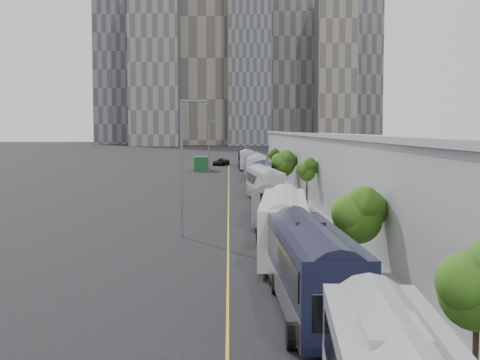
{
  "coord_description": "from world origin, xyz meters",
  "views": [
    {
      "loc": [
        -1.43,
        -6.97,
        7.59
      ],
      "look_at": [
        -0.45,
        53.23,
        3.0
      ],
      "focal_mm": 50.0,
      "sensor_mm": 36.0,
      "label": 1
    }
  ],
  "objects_px": {
    "bus_8": "(247,161)",
    "street_lamp_near": "(184,159)",
    "street_lamp_far": "(210,144)",
    "suv": "(221,162)",
    "shipping_container": "(202,164)",
    "bus_2": "(284,230)",
    "bus_9": "(246,158)",
    "bus_5": "(262,179)",
    "bus_1": "(311,276)",
    "bus_7": "(254,165)",
    "bus_6": "(257,170)",
    "bus_3": "(269,204)",
    "bus_4": "(264,187)"
  },
  "relations": [
    {
      "from": "bus_8",
      "to": "street_lamp_near",
      "type": "bearing_deg",
      "value": -94.07
    },
    {
      "from": "bus_8",
      "to": "street_lamp_far",
      "type": "distance_m",
      "value": 18.93
    },
    {
      "from": "suv",
      "to": "shipping_container",
      "type": "bearing_deg",
      "value": -83.39
    },
    {
      "from": "bus_2",
      "to": "bus_9",
      "type": "bearing_deg",
      "value": 94.82
    },
    {
      "from": "street_lamp_near",
      "to": "bus_5",
      "type": "bearing_deg",
      "value": 78.26
    },
    {
      "from": "street_lamp_near",
      "to": "street_lamp_far",
      "type": "distance_m",
      "value": 61.94
    },
    {
      "from": "bus_1",
      "to": "bus_5",
      "type": "bearing_deg",
      "value": 87.77
    },
    {
      "from": "bus_7",
      "to": "suv",
      "type": "relative_size",
      "value": 2.36
    },
    {
      "from": "bus_6",
      "to": "street_lamp_far",
      "type": "bearing_deg",
      "value": 125.51
    },
    {
      "from": "bus_3",
      "to": "bus_4",
      "type": "bearing_deg",
      "value": 92.94
    },
    {
      "from": "bus_2",
      "to": "suv",
      "type": "xyz_separation_m",
      "value": [
        -4.97,
        100.01,
        -0.86
      ]
    },
    {
      "from": "bus_6",
      "to": "shipping_container",
      "type": "distance_m",
      "value": 26.12
    },
    {
      "from": "bus_6",
      "to": "shipping_container",
      "type": "relative_size",
      "value": 2.11
    },
    {
      "from": "bus_2",
      "to": "bus_8",
      "type": "xyz_separation_m",
      "value": [
        0.05,
        86.68,
        -0.04
      ]
    },
    {
      "from": "street_lamp_near",
      "to": "shipping_container",
      "type": "relative_size",
      "value": 1.55
    },
    {
      "from": "bus_4",
      "to": "shipping_container",
      "type": "height_order",
      "value": "bus_4"
    },
    {
      "from": "bus_9",
      "to": "bus_2",
      "type": "bearing_deg",
      "value": -87.34
    },
    {
      "from": "bus_9",
      "to": "shipping_container",
      "type": "bearing_deg",
      "value": -111.53
    },
    {
      "from": "bus_4",
      "to": "bus_9",
      "type": "bearing_deg",
      "value": 85.56
    },
    {
      "from": "bus_8",
      "to": "street_lamp_far",
      "type": "xyz_separation_m",
      "value": [
        -6.4,
        -17.45,
        3.59
      ]
    },
    {
      "from": "street_lamp_near",
      "to": "bus_3",
      "type": "bearing_deg",
      "value": 50.54
    },
    {
      "from": "bus_7",
      "to": "bus_8",
      "type": "height_order",
      "value": "bus_8"
    },
    {
      "from": "bus_4",
      "to": "bus_8",
      "type": "relative_size",
      "value": 0.99
    },
    {
      "from": "bus_4",
      "to": "bus_7",
      "type": "bearing_deg",
      "value": 84.83
    },
    {
      "from": "bus_8",
      "to": "street_lamp_far",
      "type": "height_order",
      "value": "street_lamp_far"
    },
    {
      "from": "bus_8",
      "to": "bus_3",
      "type": "bearing_deg",
      "value": -89.45
    },
    {
      "from": "bus_7",
      "to": "shipping_container",
      "type": "bearing_deg",
      "value": 136.52
    },
    {
      "from": "bus_5",
      "to": "bus_9",
      "type": "xyz_separation_m",
      "value": [
        -0.51,
        59.38,
        0.13
      ]
    },
    {
      "from": "bus_8",
      "to": "suv",
      "type": "relative_size",
      "value": 2.37
    },
    {
      "from": "bus_5",
      "to": "bus_8",
      "type": "xyz_separation_m",
      "value": [
        -0.69,
        45.01,
        0.06
      ]
    },
    {
      "from": "bus_3",
      "to": "shipping_container",
      "type": "relative_size",
      "value": 1.96
    },
    {
      "from": "bus_5",
      "to": "street_lamp_near",
      "type": "bearing_deg",
      "value": -97.74
    },
    {
      "from": "bus_4",
      "to": "bus_5",
      "type": "bearing_deg",
      "value": 83.84
    },
    {
      "from": "bus_1",
      "to": "bus_5",
      "type": "height_order",
      "value": "bus_1"
    },
    {
      "from": "bus_9",
      "to": "street_lamp_far",
      "type": "height_order",
      "value": "street_lamp_far"
    },
    {
      "from": "bus_6",
      "to": "bus_3",
      "type": "bearing_deg",
      "value": -87.75
    },
    {
      "from": "bus_5",
      "to": "street_lamp_near",
      "type": "xyz_separation_m",
      "value": [
        -7.14,
        -34.38,
        4.01
      ]
    },
    {
      "from": "bus_3",
      "to": "bus_5",
      "type": "relative_size",
      "value": 0.99
    },
    {
      "from": "bus_8",
      "to": "bus_1",
      "type": "bearing_deg",
      "value": -89.39
    },
    {
      "from": "bus_6",
      "to": "bus_1",
      "type": "bearing_deg",
      "value": -87.27
    },
    {
      "from": "bus_6",
      "to": "bus_8",
      "type": "xyz_separation_m",
      "value": [
        -0.75,
        28.79,
        -0.04
      ]
    },
    {
      "from": "suv",
      "to": "street_lamp_far",
      "type": "bearing_deg",
      "value": -75.58
    },
    {
      "from": "suv",
      "to": "bus_5",
      "type": "bearing_deg",
      "value": -67.42
    },
    {
      "from": "bus_5",
      "to": "bus_1",
      "type": "bearing_deg",
      "value": -86.66
    },
    {
      "from": "bus_4",
      "to": "bus_5",
      "type": "relative_size",
      "value": 1.02
    },
    {
      "from": "bus_8",
      "to": "street_lamp_near",
      "type": "xyz_separation_m",
      "value": [
        -6.45,
        -79.38,
        3.95
      ]
    },
    {
      "from": "bus_3",
      "to": "bus_6",
      "type": "relative_size",
      "value": 0.93
    },
    {
      "from": "bus_4",
      "to": "bus_7",
      "type": "distance_m",
      "value": 41.72
    },
    {
      "from": "suv",
      "to": "bus_4",
      "type": "bearing_deg",
      "value": -68.58
    },
    {
      "from": "bus_4",
      "to": "street_lamp_near",
      "type": "height_order",
      "value": "street_lamp_near"
    }
  ]
}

